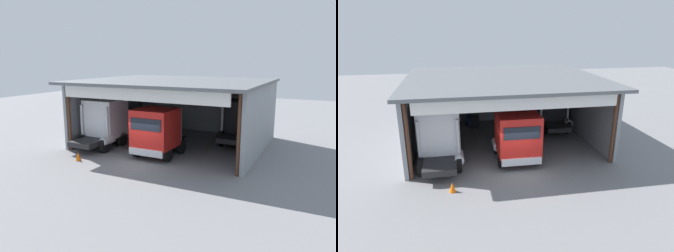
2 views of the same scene
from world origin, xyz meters
The scene contains 8 objects.
ground_plane centered at (0.00, 0.00, 0.00)m, with size 80.00×80.00×0.00m, color slate.
workshop_shed centered at (0.00, 5.99, 3.48)m, with size 13.35×11.67×4.95m.
truck_white_left_bay centered at (-4.50, 2.05, 1.87)m, with size 2.69×4.51×3.52m.
truck_red_center_right_bay centered at (0.27, 1.47, 1.76)m, with size 2.73×4.47×3.28m.
truck_black_right_bay centered at (4.50, 7.24, 1.79)m, with size 2.70×4.44×3.59m.
oil_drum centered at (-2.20, 9.19, 0.46)m, with size 0.58×0.58×0.91m, color #194CB2.
tool_cart centered at (-1.88, 8.75, 0.50)m, with size 0.90×0.60×1.00m, color black.
traffic_cone centered at (-3.85, -1.64, 0.28)m, with size 0.36×0.36×0.56m, color orange.
Camera 1 is at (10.35, -17.14, 6.43)m, focal length 34.75 mm.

